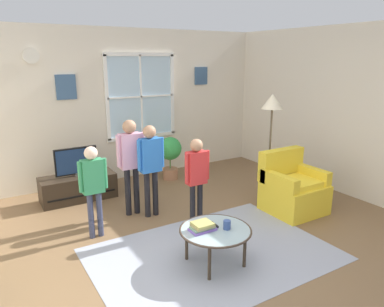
{
  "coord_description": "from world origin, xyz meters",
  "views": [
    {
      "loc": [
        -2.15,
        -3.0,
        2.18
      ],
      "look_at": [
        0.19,
        0.86,
        0.98
      ],
      "focal_mm": 33.99,
      "sensor_mm": 36.0,
      "label": 1
    }
  ],
  "objects_px": {
    "tv_stand": "(78,187)",
    "person_red_shirt": "(196,173)",
    "book_stack": "(202,227)",
    "person_blue_shirt": "(150,160)",
    "remote_near_cup": "(214,225)",
    "potted_plant_by_window": "(170,153)",
    "coffee_table": "(215,231)",
    "person_pink_shirt": "(131,156)",
    "television": "(76,161)",
    "floor_lamp": "(272,112)",
    "cup": "(227,225)",
    "remote_near_books": "(207,225)",
    "armchair": "(292,189)",
    "person_green_shirt": "(93,182)"
  },
  "relations": [
    {
      "from": "tv_stand",
      "to": "person_red_shirt",
      "type": "xyz_separation_m",
      "value": [
        1.08,
        -1.78,
        0.55
      ]
    },
    {
      "from": "book_stack",
      "to": "person_blue_shirt",
      "type": "bearing_deg",
      "value": 87.06
    },
    {
      "from": "remote_near_cup",
      "to": "potted_plant_by_window",
      "type": "distance_m",
      "value": 2.85
    },
    {
      "from": "coffee_table",
      "to": "person_pink_shirt",
      "type": "distance_m",
      "value": 1.76
    },
    {
      "from": "television",
      "to": "floor_lamp",
      "type": "relative_size",
      "value": 0.39
    },
    {
      "from": "tv_stand",
      "to": "cup",
      "type": "distance_m",
      "value": 2.85
    },
    {
      "from": "tv_stand",
      "to": "coffee_table",
      "type": "xyz_separation_m",
      "value": [
        0.78,
        -2.64,
        0.18
      ]
    },
    {
      "from": "remote_near_books",
      "to": "potted_plant_by_window",
      "type": "relative_size",
      "value": 0.18
    },
    {
      "from": "remote_near_cup",
      "to": "person_pink_shirt",
      "type": "height_order",
      "value": "person_pink_shirt"
    },
    {
      "from": "television",
      "to": "remote_near_books",
      "type": "distance_m",
      "value": 2.64
    },
    {
      "from": "person_red_shirt",
      "to": "potted_plant_by_window",
      "type": "relative_size",
      "value": 1.52
    },
    {
      "from": "coffee_table",
      "to": "book_stack",
      "type": "height_order",
      "value": "book_stack"
    },
    {
      "from": "potted_plant_by_window",
      "to": "floor_lamp",
      "type": "bearing_deg",
      "value": -63.01
    },
    {
      "from": "remote_near_books",
      "to": "person_blue_shirt",
      "type": "distance_m",
      "value": 1.42
    },
    {
      "from": "person_red_shirt",
      "to": "tv_stand",
      "type": "bearing_deg",
      "value": 121.3
    },
    {
      "from": "armchair",
      "to": "cup",
      "type": "relative_size",
      "value": 9.0
    },
    {
      "from": "cup",
      "to": "remote_near_books",
      "type": "xyz_separation_m",
      "value": [
        -0.15,
        0.17,
        -0.04
      ]
    },
    {
      "from": "armchair",
      "to": "remote_near_cup",
      "type": "xyz_separation_m",
      "value": [
        -1.73,
        -0.51,
        0.09
      ]
    },
    {
      "from": "cup",
      "to": "person_green_shirt",
      "type": "distance_m",
      "value": 1.7
    },
    {
      "from": "floor_lamp",
      "to": "coffee_table",
      "type": "bearing_deg",
      "value": -148.02
    },
    {
      "from": "person_red_shirt",
      "to": "person_pink_shirt",
      "type": "height_order",
      "value": "person_pink_shirt"
    },
    {
      "from": "cup",
      "to": "potted_plant_by_window",
      "type": "xyz_separation_m",
      "value": [
        0.81,
        2.84,
        0.04
      ]
    },
    {
      "from": "remote_near_cup",
      "to": "potted_plant_by_window",
      "type": "xyz_separation_m",
      "value": [
        0.9,
        2.7,
        0.08
      ]
    },
    {
      "from": "cup",
      "to": "person_red_shirt",
      "type": "bearing_deg",
      "value": 78.65
    },
    {
      "from": "cup",
      "to": "remote_near_books",
      "type": "bearing_deg",
      "value": 130.7
    },
    {
      "from": "floor_lamp",
      "to": "person_green_shirt",
      "type": "bearing_deg",
      "value": 176.62
    },
    {
      "from": "coffee_table",
      "to": "book_stack",
      "type": "relative_size",
      "value": 2.87
    },
    {
      "from": "person_blue_shirt",
      "to": "cup",
      "type": "bearing_deg",
      "value": -83.61
    },
    {
      "from": "person_pink_shirt",
      "to": "person_green_shirt",
      "type": "height_order",
      "value": "person_pink_shirt"
    },
    {
      "from": "potted_plant_by_window",
      "to": "person_red_shirt",
      "type": "bearing_deg",
      "value": -108.2
    },
    {
      "from": "armchair",
      "to": "person_pink_shirt",
      "type": "relative_size",
      "value": 0.64
    },
    {
      "from": "book_stack",
      "to": "person_pink_shirt",
      "type": "bearing_deg",
      "value": 94.63
    },
    {
      "from": "potted_plant_by_window",
      "to": "remote_near_books",
      "type": "bearing_deg",
      "value": -109.84
    },
    {
      "from": "coffee_table",
      "to": "person_pink_shirt",
      "type": "bearing_deg",
      "value": 98.94
    },
    {
      "from": "person_pink_shirt",
      "to": "person_blue_shirt",
      "type": "height_order",
      "value": "person_pink_shirt"
    },
    {
      "from": "person_pink_shirt",
      "to": "armchair",
      "type": "bearing_deg",
      "value": -28.27
    },
    {
      "from": "tv_stand",
      "to": "book_stack",
      "type": "height_order",
      "value": "book_stack"
    },
    {
      "from": "armchair",
      "to": "potted_plant_by_window",
      "type": "xyz_separation_m",
      "value": [
        -0.84,
        2.19,
        0.17
      ]
    },
    {
      "from": "coffee_table",
      "to": "person_green_shirt",
      "type": "relative_size",
      "value": 0.67
    },
    {
      "from": "book_stack",
      "to": "person_blue_shirt",
      "type": "relative_size",
      "value": 0.21
    },
    {
      "from": "television",
      "to": "potted_plant_by_window",
      "type": "relative_size",
      "value": 0.82
    },
    {
      "from": "coffee_table",
      "to": "tv_stand",
      "type": "bearing_deg",
      "value": 106.52
    },
    {
      "from": "cup",
      "to": "person_blue_shirt",
      "type": "xyz_separation_m",
      "value": [
        -0.17,
        1.54,
        0.36
      ]
    },
    {
      "from": "remote_near_books",
      "to": "remote_near_cup",
      "type": "distance_m",
      "value": 0.08
    },
    {
      "from": "coffee_table",
      "to": "potted_plant_by_window",
      "type": "distance_m",
      "value": 2.93
    },
    {
      "from": "television",
      "to": "person_green_shirt",
      "type": "relative_size",
      "value": 0.55
    },
    {
      "from": "tv_stand",
      "to": "remote_near_cup",
      "type": "distance_m",
      "value": 2.7
    },
    {
      "from": "television",
      "to": "floor_lamp",
      "type": "xyz_separation_m",
      "value": [
        2.56,
        -1.53,
        0.76
      ]
    },
    {
      "from": "armchair",
      "to": "person_blue_shirt",
      "type": "bearing_deg",
      "value": 153.87
    },
    {
      "from": "tv_stand",
      "to": "remote_near_books",
      "type": "xyz_separation_m",
      "value": [
        0.75,
        -2.53,
        0.22
      ]
    }
  ]
}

